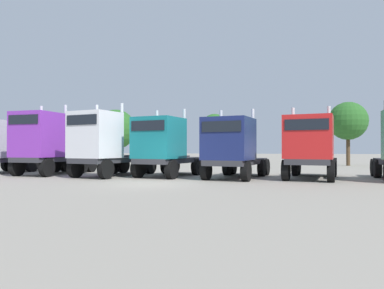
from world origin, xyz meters
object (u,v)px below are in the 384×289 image
object	(u,v)px
semi_truck_white	(102,144)
semi_truck_red	(310,147)
semi_truck_teal	(164,146)
semi_truck_navy	(232,147)
semi_truck_purple	(44,143)

from	to	relation	value
semi_truck_white	semi_truck_red	xyz separation A→B (m)	(11.82, 0.78, -0.19)
semi_truck_white	semi_truck_teal	world-z (taller)	semi_truck_white
semi_truck_teal	semi_truck_navy	xyz separation A→B (m)	(4.09, -0.47, -0.06)
semi_truck_navy	semi_truck_teal	bearing A→B (deg)	-85.10
semi_truck_purple	semi_truck_white	xyz separation A→B (m)	(4.28, -0.57, -0.10)
semi_truck_white	semi_truck_teal	xyz separation A→B (m)	(3.56, 0.78, -0.12)
semi_truck_white	semi_truck_navy	world-z (taller)	semi_truck_white
semi_truck_purple	semi_truck_navy	xyz separation A→B (m)	(11.93, -0.25, -0.29)
semi_truck_teal	semi_truck_red	distance (m)	8.26
semi_truck_white	semi_truck_purple	bearing A→B (deg)	-84.31
semi_truck_teal	semi_truck_red	size ratio (longest dim) A/B	0.95
semi_truck_purple	semi_truck_red	distance (m)	16.09
semi_truck_teal	semi_truck_red	xyz separation A→B (m)	(8.26, -0.01, -0.06)
semi_truck_teal	semi_truck_red	world-z (taller)	semi_truck_teal
semi_truck_white	semi_truck_teal	size ratio (longest dim) A/B	1.01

